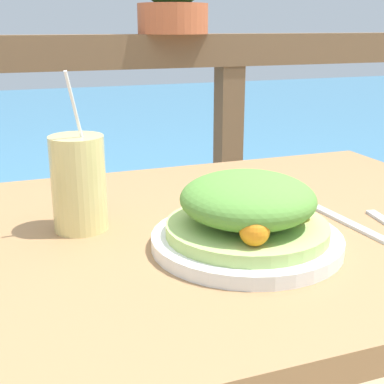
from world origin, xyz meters
name	(u,v)px	position (x,y,z in m)	size (l,w,h in m)	color
patio_table	(150,290)	(0.00, 0.00, 0.65)	(1.29, 0.75, 0.75)	#997047
railing_fence	(78,145)	(0.00, 0.72, 0.74)	(2.80, 0.08, 1.04)	brown
sea_backdrop	(30,148)	(0.00, 3.22, 0.20)	(12.00, 4.00, 0.40)	teal
salad_plate	(247,217)	(0.12, -0.10, 0.80)	(0.28, 0.28, 0.11)	white
drink_glass	(79,183)	(-0.09, 0.06, 0.83)	(0.08, 0.08, 0.25)	#DBCC7F
fork	(349,223)	(0.32, -0.07, 0.75)	(0.03, 0.18, 0.00)	silver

